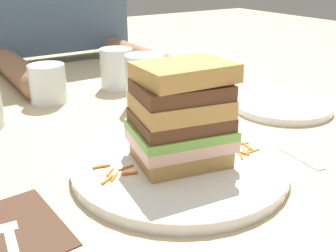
% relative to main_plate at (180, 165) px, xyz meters
% --- Properties ---
extents(ground_plane, '(3.00, 3.00, 0.00)m').
position_rel_main_plate_xyz_m(ground_plane, '(-0.01, 0.02, -0.01)').
color(ground_plane, '#C6B289').
extents(main_plate, '(0.30, 0.30, 0.02)m').
position_rel_main_plate_xyz_m(main_plate, '(0.00, 0.00, 0.00)').
color(main_plate, white).
rests_on(main_plate, ground_plane).
extents(sandwich, '(0.14, 0.13, 0.14)m').
position_rel_main_plate_xyz_m(sandwich, '(0.00, 0.00, 0.07)').
color(sandwich, tan).
rests_on(sandwich, main_plate).
extents(carrot_shred_0, '(0.02, 0.01, 0.00)m').
position_rel_main_plate_xyz_m(carrot_shred_0, '(-0.11, 0.00, 0.01)').
color(carrot_shred_0, orange).
rests_on(carrot_shred_0, main_plate).
extents(carrot_shred_1, '(0.02, 0.01, 0.00)m').
position_rel_main_plate_xyz_m(carrot_shred_1, '(-0.08, 0.00, 0.01)').
color(carrot_shred_1, orange).
rests_on(carrot_shred_1, main_plate).
extents(carrot_shred_2, '(0.02, 0.02, 0.00)m').
position_rel_main_plate_xyz_m(carrot_shred_2, '(-0.10, 0.00, 0.01)').
color(carrot_shred_2, orange).
rests_on(carrot_shred_2, main_plate).
extents(carrot_shred_3, '(0.02, 0.01, 0.00)m').
position_rel_main_plate_xyz_m(carrot_shred_3, '(-0.10, 0.04, 0.01)').
color(carrot_shred_3, orange).
rests_on(carrot_shred_3, main_plate).
extents(carrot_shred_4, '(0.02, 0.02, 0.00)m').
position_rel_main_plate_xyz_m(carrot_shred_4, '(-0.10, 0.02, 0.01)').
color(carrot_shred_4, orange).
rests_on(carrot_shred_4, main_plate).
extents(carrot_shred_5, '(0.02, 0.01, 0.00)m').
position_rel_main_plate_xyz_m(carrot_shred_5, '(-0.07, 0.01, 0.01)').
color(carrot_shred_5, orange).
rests_on(carrot_shred_5, main_plate).
extents(carrot_shred_6, '(0.01, 0.03, 0.00)m').
position_rel_main_plate_xyz_m(carrot_shred_6, '(0.11, -0.02, 0.01)').
color(carrot_shred_6, orange).
rests_on(carrot_shred_6, main_plate).
extents(carrot_shred_7, '(0.01, 0.02, 0.00)m').
position_rel_main_plate_xyz_m(carrot_shred_7, '(0.07, -0.01, 0.01)').
color(carrot_shred_7, orange).
rests_on(carrot_shred_7, main_plate).
extents(carrot_shred_8, '(0.01, 0.02, 0.00)m').
position_rel_main_plate_xyz_m(carrot_shred_8, '(0.09, -0.03, 0.01)').
color(carrot_shred_8, orange).
rests_on(carrot_shred_8, main_plate).
extents(carrot_shred_9, '(0.03, 0.01, 0.00)m').
position_rel_main_plate_xyz_m(carrot_shred_9, '(0.10, -0.01, 0.01)').
color(carrot_shred_9, orange).
rests_on(carrot_shred_9, main_plate).
extents(carrot_shred_10, '(0.02, 0.02, 0.00)m').
position_rel_main_plate_xyz_m(carrot_shred_10, '(0.10, -0.03, 0.01)').
color(carrot_shred_10, orange).
rests_on(carrot_shred_10, main_plate).
extents(carrot_shred_11, '(0.02, 0.00, 0.00)m').
position_rel_main_plate_xyz_m(carrot_shred_11, '(0.10, -0.04, 0.01)').
color(carrot_shred_11, orange).
rests_on(carrot_shred_11, main_plate).
extents(carrot_shred_12, '(0.02, 0.02, 0.00)m').
position_rel_main_plate_xyz_m(carrot_shred_12, '(0.08, -0.04, 0.01)').
color(carrot_shred_12, orange).
rests_on(carrot_shred_12, main_plate).
extents(carrot_shred_13, '(0.02, 0.02, 0.00)m').
position_rel_main_plate_xyz_m(carrot_shred_13, '(0.09, 0.01, 0.01)').
color(carrot_shred_13, orange).
rests_on(carrot_shred_13, main_plate).
extents(carrot_shred_14, '(0.01, 0.02, 0.00)m').
position_rel_main_plate_xyz_m(carrot_shred_14, '(0.08, -0.03, 0.01)').
color(carrot_shred_14, orange).
rests_on(carrot_shred_14, main_plate).
extents(napkin_dark, '(0.12, 0.14, 0.00)m').
position_rel_main_plate_xyz_m(napkin_dark, '(-0.23, -0.02, -0.01)').
color(napkin_dark, '#4C3323').
rests_on(napkin_dark, ground_plane).
extents(fork, '(0.03, 0.17, 0.00)m').
position_rel_main_plate_xyz_m(fork, '(-0.23, -0.04, -0.00)').
color(fork, silver).
rests_on(fork, napkin_dark).
extents(knife, '(0.03, 0.20, 0.00)m').
position_rel_main_plate_xyz_m(knife, '(0.17, -0.02, -0.01)').
color(knife, silver).
rests_on(knife, ground_plane).
extents(juice_glass, '(0.08, 0.08, 0.10)m').
position_rel_main_plate_xyz_m(juice_glass, '(0.09, 0.25, 0.04)').
color(juice_glass, white).
rests_on(juice_glass, ground_plane).
extents(empty_tumbler_0, '(0.07, 0.07, 0.08)m').
position_rel_main_plate_xyz_m(empty_tumbler_0, '(-0.06, 0.38, 0.03)').
color(empty_tumbler_0, silver).
rests_on(empty_tumbler_0, ground_plane).
extents(empty_tumbler_1, '(0.07, 0.07, 0.09)m').
position_rel_main_plate_xyz_m(empty_tumbler_1, '(0.10, 0.40, 0.04)').
color(empty_tumbler_1, silver).
rests_on(empty_tumbler_1, ground_plane).
extents(side_plate, '(0.19, 0.19, 0.01)m').
position_rel_main_plate_xyz_m(side_plate, '(0.31, 0.10, -0.00)').
color(side_plate, white).
rests_on(side_plate, ground_plane).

